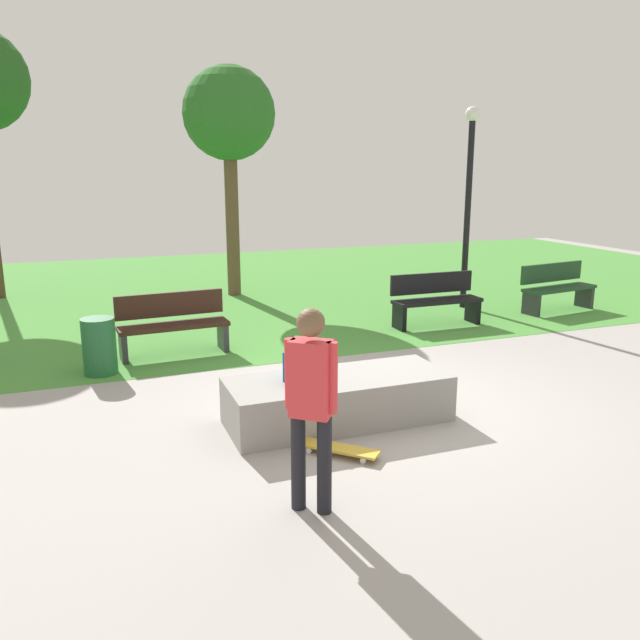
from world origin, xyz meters
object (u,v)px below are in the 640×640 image
Objects in this scene: park_bench_center_lawn at (435,298)px; tree_leaning_ash at (229,117)px; concrete_ledge at (338,399)px; trash_bin at (99,346)px; skateboard_by_ledge at (339,449)px; park_bench_near_lamppost at (173,323)px; skater_performing_trick at (311,396)px; backpack_on_ledge at (297,365)px; lamp_post at (469,187)px; park_bench_near_path at (557,286)px.

park_bench_center_lawn is 5.77m from tree_leaning_ash.
concrete_ledge is 3.57m from trash_bin.
skateboard_by_ledge is (-0.31, -0.78, -0.19)m from concrete_ledge.
park_bench_near_lamppost is 5.59m from tree_leaning_ash.
skater_performing_trick is 4.59m from trash_bin.
skater_performing_trick is (-0.47, -1.73, 0.31)m from backpack_on_ledge.
concrete_ledge is at bearing 125.06° from backpack_on_ledge.
park_bench_center_lawn is 2.53m from lamp_post.
backpack_on_ledge is 7.42m from park_bench_near_path.
skateboard_by_ledge is 4.03m from trash_bin.
skateboard_by_ledge is 0.44× the size of park_bench_center_lawn.
park_bench_near_path is at bearing 37.02° from skater_performing_trick.
concrete_ledge is 1.49× the size of park_bench_near_lamppost.
concrete_ledge is 0.51× the size of tree_leaning_ash.
concrete_ledge is 6.77m from lamp_post.
tree_leaning_ash is (0.92, 8.19, 3.66)m from skateboard_by_ledge.
skateboard_by_ledge is 7.57m from lamp_post.
concrete_ledge is at bearing -48.54° from trash_bin.
skater_performing_trick is at bearing -124.81° from skateboard_by_ledge.
backpack_on_ledge is 0.08× the size of lamp_post.
park_bench_near_lamppost is at bearing -167.81° from lamp_post.
park_bench_near_path is at bearing 3.84° from park_bench_center_lawn.
lamp_post is at bearing -35.99° from tree_leaning_ash.
skateboard_by_ledge is 0.92× the size of trash_bin.
park_bench_near_path is 2.15× the size of trash_bin.
park_bench_center_lawn reaches higher than skateboard_by_ledge.
tree_leaning_ash is (1.05, 7.32, 3.05)m from backpack_on_ledge.
park_bench_near_path reaches higher than skateboard_by_ledge.
trash_bin is (-6.93, -1.86, -1.97)m from lamp_post.
concrete_ledge is 3.52m from park_bench_near_lamppost.
lamp_post is at bearing 149.02° from park_bench_near_path.
tree_leaning_ash reaches higher than skateboard_by_ledge.
trash_bin is at bearing 108.58° from skater_performing_trick.
tree_leaning_ash is at bearing -142.03° from backpack_on_ledge.
concrete_ledge is 0.86m from skateboard_by_ledge.
tree_leaning_ash is (-2.66, 3.97, 3.24)m from park_bench_center_lawn.
park_bench_near_lamppost is 6.29m from lamp_post.
concrete_ledge is 2.01m from skater_performing_trick.
trash_bin is at bearing 120.70° from skateboard_by_ledge.
park_bench_near_path is 7.39m from tree_leaning_ash.
park_bench_near_path is 2.57m from lamp_post.
backpack_on_ledge is at bearing 168.96° from concrete_ledge.
tree_leaning_ash reaches higher than skater_performing_trick.
park_bench_near_lamppost reaches higher than trash_bin.
concrete_ledge is 8.20m from tree_leaning_ash.
backpack_on_ledge is 0.07× the size of tree_leaning_ash.
concrete_ledge is 1.44× the size of skater_performing_trick.
tree_leaning_ash is at bearing 144.01° from lamp_post.
park_bench_near_path is at bearing 30.86° from concrete_ledge.
skateboard_by_ledge is 5.55m from park_bench_center_lawn.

